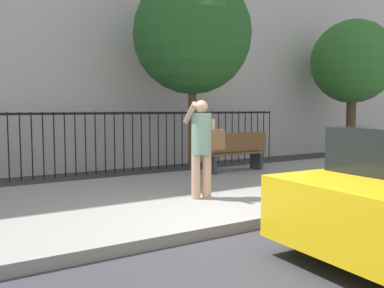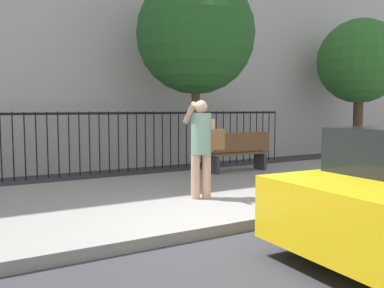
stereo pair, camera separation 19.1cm
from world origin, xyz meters
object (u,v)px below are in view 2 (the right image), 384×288
object	(u,v)px
street_bench	(240,151)
street_tree_near	(196,35)
pedestrian_on_phone	(203,142)
street_tree_mid	(360,62)

from	to	relation	value
street_bench	street_tree_near	xyz separation A→B (m)	(-0.63, 1.00, 2.85)
pedestrian_on_phone	street_tree_mid	size ratio (longest dim) A/B	0.36
street_bench	street_tree_near	bearing A→B (deg)	122.22
street_tree_near	street_tree_mid	xyz separation A→B (m)	(6.35, 0.12, -0.29)
pedestrian_on_phone	street_bench	bearing A→B (deg)	41.59
pedestrian_on_phone	street_tree_mid	xyz separation A→B (m)	(8.07, 3.20, 2.09)
pedestrian_on_phone	street_tree_near	size ratio (longest dim) A/B	0.33
street_bench	street_tree_mid	bearing A→B (deg)	11.10
street_bench	street_tree_near	world-z (taller)	street_tree_near
pedestrian_on_phone	street_tree_mid	distance (m)	8.93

